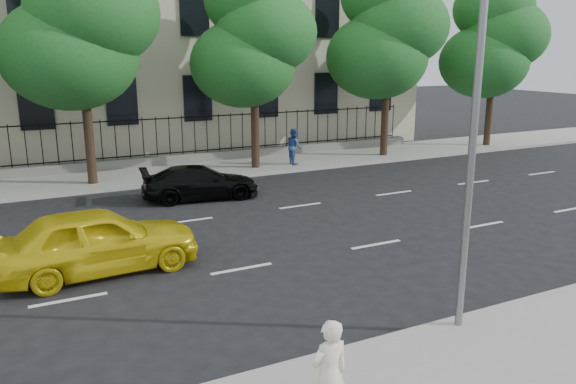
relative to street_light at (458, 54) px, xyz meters
name	(u,v)px	position (x,y,z in m)	size (l,w,h in m)	color
ground	(287,309)	(-2.50, 1.77, -5.15)	(120.00, 120.00, 0.00)	black
far_sidewalk	(140,176)	(-2.50, 15.77, -5.07)	(60.00, 4.00, 0.15)	gray
lane_markings	(212,242)	(-2.50, 6.52, -5.14)	(49.60, 4.62, 0.01)	silver
iron_fence	(131,156)	(-2.50, 17.47, -4.50)	(30.00, 0.50, 2.20)	slate
street_light	(458,54)	(0.00, 0.00, 0.00)	(0.25, 3.32, 8.05)	slate
tree_c	(79,18)	(-4.46, 15.13, 1.26)	(5.89, 5.50, 9.80)	#382619
tree_d	(253,36)	(2.54, 15.13, 0.69)	(5.34, 4.94, 8.84)	#382619
tree_e	(387,30)	(9.54, 15.13, 1.05)	(5.71, 5.31, 9.46)	#382619
tree_f	(494,38)	(16.54, 15.13, 0.73)	(5.52, 5.12, 9.01)	#382619
yellow_taxi	(97,240)	(-5.65, 5.62, -4.34)	(1.90, 4.73, 1.61)	gold
black_sedan	(200,182)	(-1.27, 11.26, -4.54)	(1.70, 4.17, 1.21)	black
woman_near	(329,375)	(-3.75, -2.03, -4.19)	(0.59, 0.39, 1.61)	white
pedestrian_far	(294,146)	(4.39, 14.87, -4.18)	(0.80, 0.62, 1.65)	#304B91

